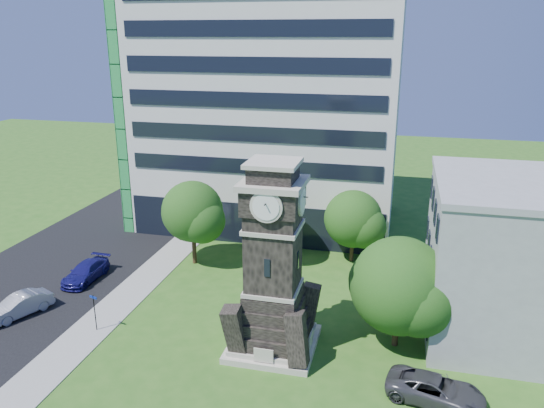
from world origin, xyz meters
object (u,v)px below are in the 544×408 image
(car_street_north, at_px, (86,272))
(car_east_lot, at_px, (435,390))
(park_bench, at_px, (278,349))
(street_sign, at_px, (94,309))
(car_street_mid, at_px, (19,306))
(clock_tower, at_px, (273,271))

(car_street_north, bearing_deg, car_east_lot, -16.81)
(park_bench, relative_size, street_sign, 0.62)
(car_street_mid, relative_size, car_east_lot, 0.87)
(car_east_lot, relative_size, park_bench, 3.20)
(car_street_north, relative_size, car_east_lot, 0.94)
(car_street_north, height_order, street_sign, street_sign)
(park_bench, bearing_deg, clock_tower, 117.15)
(car_street_mid, xyz_separation_m, park_bench, (19.03, -0.46, -0.30))
(car_east_lot, bearing_deg, park_bench, 88.86)
(car_street_north, bearing_deg, car_street_mid, -101.38)
(clock_tower, relative_size, street_sign, 4.62)
(car_street_mid, height_order, park_bench, car_street_mid)
(park_bench, bearing_deg, car_street_mid, 175.24)
(clock_tower, relative_size, car_east_lot, 2.32)
(car_street_north, xyz_separation_m, car_east_lot, (26.94, -8.77, 0.02))
(clock_tower, height_order, car_street_mid, clock_tower)
(car_street_mid, height_order, street_sign, street_sign)
(car_east_lot, height_order, park_bench, car_east_lot)
(car_street_mid, bearing_deg, car_street_north, 101.31)
(car_street_north, distance_m, street_sign, 8.44)
(car_east_lot, bearing_deg, car_street_mid, 96.60)
(park_bench, height_order, street_sign, street_sign)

